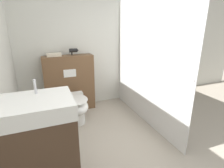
# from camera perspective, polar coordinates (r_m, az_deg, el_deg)

# --- Properties ---
(wall_back) EXTENTS (8.00, 0.06, 2.50)m
(wall_back) POSITION_cam_1_polar(r_m,az_deg,el_deg) (3.56, -7.23, 13.02)
(wall_back) COLOR silver
(wall_back) RESTS_ON ground_plane
(partition_panel) EXTENTS (0.91, 0.28, 1.07)m
(partition_panel) POSITION_cam_1_polar(r_m,az_deg,el_deg) (3.42, -13.66, 0.17)
(partition_panel) COLOR brown
(partition_panel) RESTS_ON ground_plane
(shower_glass) EXTENTS (0.04, 2.05, 2.08)m
(shower_glass) POSITION_cam_1_polar(r_m,az_deg,el_deg) (2.88, 11.08, 7.41)
(shower_glass) COLOR silver
(shower_glass) RESTS_ON ground_plane
(toilet) EXTENTS (0.36, 0.61, 0.48)m
(toilet) POSITION_cam_1_polar(r_m,az_deg,el_deg) (2.94, -11.55, -7.62)
(toilet) COLOR white
(toilet) RESTS_ON ground_plane
(sink_vanity) EXTENTS (0.62, 0.52, 1.10)m
(sink_vanity) POSITION_cam_1_polar(r_m,az_deg,el_deg) (1.88, -21.69, -18.11)
(sink_vanity) COLOR #473323
(sink_vanity) RESTS_ON ground_plane
(hair_drier) EXTENTS (0.17, 0.07, 0.12)m
(hair_drier) POSITION_cam_1_polar(r_m,az_deg,el_deg) (3.33, -12.42, 10.63)
(hair_drier) COLOR black
(hair_drier) RESTS_ON partition_panel
(folded_towel) EXTENTS (0.24, 0.16, 0.05)m
(folded_towel) POSITION_cam_1_polar(r_m,az_deg,el_deg) (3.28, -18.43, 9.06)
(folded_towel) COLOR beige
(folded_towel) RESTS_ON partition_panel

